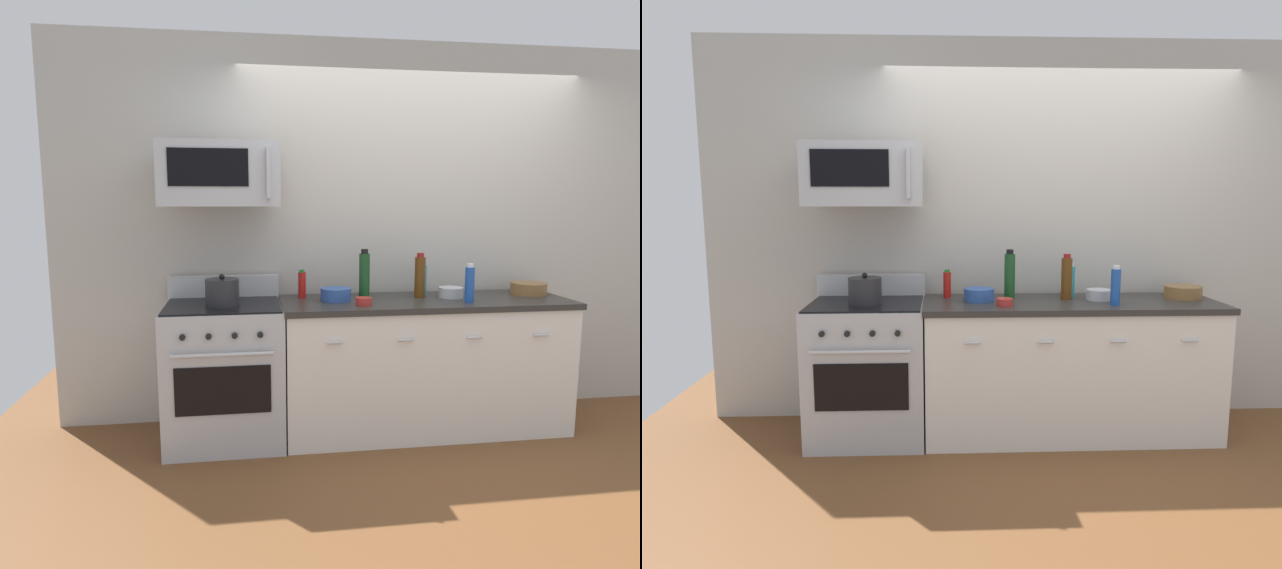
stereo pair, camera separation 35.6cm
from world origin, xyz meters
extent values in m
plane|color=brown|center=(0.00, 0.00, 0.00)|extent=(6.08, 6.08, 0.00)
cube|color=#B7B2A8|center=(0.00, 0.41, 1.35)|extent=(5.06, 0.10, 2.70)
cube|color=silver|center=(0.00, 0.00, 0.44)|extent=(1.94, 0.62, 0.88)
cube|color=#2D2B28|center=(0.00, 0.00, 0.90)|extent=(1.97, 0.65, 0.04)
cube|color=black|center=(0.00, -0.28, 0.05)|extent=(1.94, 0.02, 0.10)
cylinder|color=silver|center=(-0.68, -0.32, 0.72)|extent=(0.10, 0.02, 0.02)
cylinder|color=silver|center=(-0.23, -0.32, 0.72)|extent=(0.10, 0.02, 0.02)
cylinder|color=silver|center=(0.23, -0.32, 0.72)|extent=(0.10, 0.02, 0.02)
cylinder|color=silver|center=(0.68, -0.32, 0.72)|extent=(0.10, 0.02, 0.02)
cube|color=#B7BABF|center=(-1.36, 0.00, 0.46)|extent=(0.76, 0.64, 0.91)
cube|color=black|center=(-1.36, -0.32, 0.45)|extent=(0.58, 0.01, 0.30)
cylinder|color=#B7BABF|center=(-1.36, -0.35, 0.68)|extent=(0.61, 0.02, 0.02)
cube|color=#B7BABF|center=(-1.36, 0.29, 0.99)|extent=(0.76, 0.06, 0.16)
cube|color=black|center=(-1.36, 0.00, 0.92)|extent=(0.73, 0.61, 0.01)
cylinder|color=black|center=(-1.59, -0.33, 0.79)|extent=(0.04, 0.02, 0.04)
cylinder|color=black|center=(-1.44, -0.33, 0.79)|extent=(0.04, 0.02, 0.04)
cylinder|color=black|center=(-1.29, -0.33, 0.79)|extent=(0.04, 0.02, 0.04)
cylinder|color=black|center=(-1.13, -0.33, 0.79)|extent=(0.04, 0.02, 0.04)
cube|color=#B7BABF|center=(-1.36, 0.05, 1.75)|extent=(0.74, 0.40, 0.40)
cube|color=black|center=(-1.42, -0.15, 1.78)|extent=(0.48, 0.01, 0.22)
cube|color=#B7BABF|center=(-1.06, -0.17, 1.75)|extent=(0.02, 0.04, 0.30)
cylinder|color=#19471E|center=(-0.40, 0.12, 1.07)|extent=(0.07, 0.07, 0.31)
cylinder|color=black|center=(-0.40, 0.12, 1.24)|extent=(0.05, 0.05, 0.03)
cylinder|color=teal|center=(0.03, 0.16, 1.03)|extent=(0.07, 0.07, 0.22)
cylinder|color=white|center=(0.03, 0.16, 1.15)|extent=(0.04, 0.04, 0.02)
cylinder|color=#B21914|center=(-0.83, 0.17, 1.01)|extent=(0.05, 0.05, 0.18)
cylinder|color=#19721E|center=(-0.83, 0.17, 1.11)|extent=(0.04, 0.04, 0.02)
cylinder|color=#59330F|center=(-0.02, 0.07, 1.06)|extent=(0.07, 0.07, 0.28)
cylinder|color=maroon|center=(-0.02, 0.07, 1.22)|extent=(0.05, 0.05, 0.03)
cylinder|color=#1E4CA5|center=(0.25, -0.15, 1.04)|extent=(0.06, 0.06, 0.23)
cylinder|color=silver|center=(0.25, -0.15, 1.16)|extent=(0.04, 0.04, 0.02)
cylinder|color=#B72D28|center=(-0.46, -0.16, 0.94)|extent=(0.11, 0.11, 0.05)
torus|color=#B72D28|center=(-0.46, -0.16, 0.97)|extent=(0.11, 0.11, 0.01)
cylinder|color=#B72D28|center=(-0.46, -0.16, 0.92)|extent=(0.06, 0.06, 0.01)
cylinder|color=brown|center=(0.81, 0.09, 0.96)|extent=(0.25, 0.25, 0.08)
torus|color=brown|center=(0.81, 0.09, 1.00)|extent=(0.25, 0.25, 0.01)
cylinder|color=brown|center=(0.81, 0.09, 0.93)|extent=(0.14, 0.14, 0.01)
cylinder|color=#B2B5BA|center=(0.20, 0.04, 0.96)|extent=(0.17, 0.17, 0.07)
torus|color=#B2B5BA|center=(0.20, 0.04, 0.99)|extent=(0.17, 0.17, 0.01)
cylinder|color=#B2B5BA|center=(0.20, 0.04, 0.93)|extent=(0.09, 0.09, 0.01)
cylinder|color=#2D519E|center=(-0.61, 0.03, 0.96)|extent=(0.20, 0.20, 0.09)
torus|color=#2D519E|center=(-0.61, 0.03, 1.00)|extent=(0.20, 0.20, 0.01)
cylinder|color=#2D519E|center=(-0.61, 0.03, 0.93)|extent=(0.11, 0.11, 0.01)
cylinder|color=#262628|center=(-1.36, -0.05, 1.01)|extent=(0.22, 0.22, 0.17)
sphere|color=black|center=(-1.36, -0.05, 1.11)|extent=(0.04, 0.04, 0.04)
camera|label=1|loc=(-1.23, -3.54, 1.57)|focal=30.73mm
camera|label=2|loc=(-0.88, -3.58, 1.57)|focal=30.73mm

